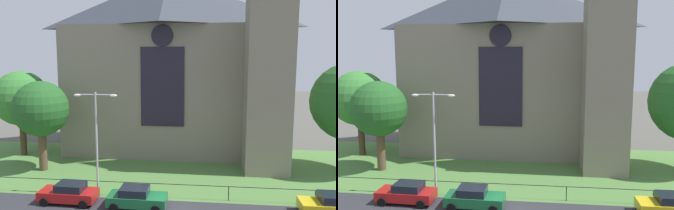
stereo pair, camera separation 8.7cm
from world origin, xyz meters
TOP-DOWN VIEW (x-y plane):
  - ground at (0.00, 10.00)m, footprint 160.00×160.00m
  - grass_verge at (0.00, 8.00)m, footprint 120.00×20.00m
  - church_building at (-0.93, 17.31)m, footprint 23.20×16.20m
  - iron_railing at (-1.70, 2.50)m, footprint 24.98×0.07m
  - tree_left_near at (-12.63, 7.78)m, footprint 5.20×5.20m
  - tree_left_far at (-17.25, 12.56)m, footprint 5.91×5.91m
  - streetlamp_near at (-5.52, 2.40)m, footprint 3.37×0.26m
  - parked_car_red at (-7.20, 0.80)m, footprint 4.25×2.12m
  - parked_car_green at (-2.06, 0.51)m, footprint 4.23×2.08m
  - parked_car_yellow at (11.39, 0.85)m, footprint 4.22×2.06m

SIDE VIEW (x-z plane):
  - ground at x=0.00m, z-range 0.00..0.00m
  - grass_verge at x=0.00m, z-range 0.00..0.01m
  - parked_car_red at x=-7.20m, z-range -0.01..1.50m
  - parked_car_green at x=-2.06m, z-range -0.01..1.50m
  - parked_car_yellow at x=11.39m, z-range -0.01..1.50m
  - iron_railing at x=-1.70m, z-range 0.39..1.51m
  - streetlamp_near at x=-5.52m, z-range 1.11..9.21m
  - tree_left_near at x=-12.63m, z-range 1.59..10.10m
  - tree_left_far at x=-17.25m, z-range 1.62..10.84m
  - church_building at x=-0.93m, z-range -2.73..23.27m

